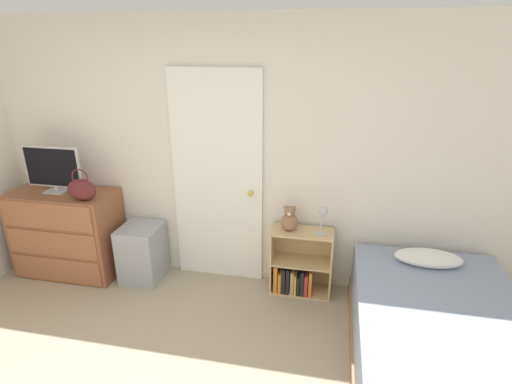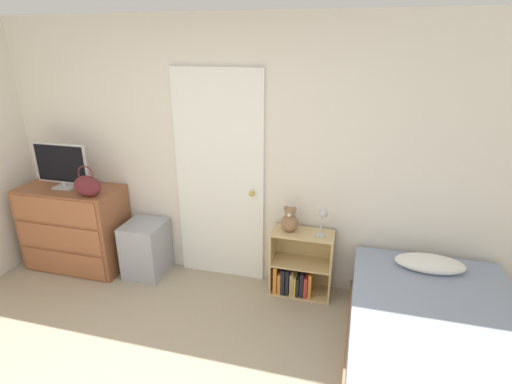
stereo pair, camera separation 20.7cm
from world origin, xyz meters
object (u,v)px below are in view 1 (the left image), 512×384
(dresser, at_px, (68,233))
(storage_bin, at_px, (143,252))
(tv, at_px, (53,169))
(bookshelf, at_px, (297,269))
(desk_lamp, at_px, (323,215))
(teddy_bear, at_px, (290,220))
(bed, at_px, (441,343))
(handbag, at_px, (82,189))

(dresser, xyz_separation_m, storage_bin, (0.80, 0.04, -0.16))
(tv, height_order, bookshelf, tv)
(dresser, relative_size, storage_bin, 1.83)
(dresser, bearing_deg, bookshelf, 2.76)
(tv, bearing_deg, desk_lamp, 1.64)
(dresser, height_order, tv, tv)
(teddy_bear, distance_m, bed, 1.56)
(tv, height_order, bed, tv)
(dresser, relative_size, handbag, 3.35)
(tv, bearing_deg, storage_bin, 2.94)
(storage_bin, xyz_separation_m, desk_lamp, (1.79, 0.03, 0.56))
(storage_bin, relative_size, bookshelf, 0.88)
(bookshelf, relative_size, desk_lamp, 2.36)
(bookshelf, xyz_separation_m, bed, (1.13, -0.83, 0.02))
(tv, distance_m, storage_bin, 1.20)
(dresser, xyz_separation_m, tv, (-0.04, 0.00, 0.69))
(tv, bearing_deg, dresser, -1.60)
(storage_bin, bearing_deg, teddy_bear, 2.71)
(storage_bin, height_order, bed, bed)
(dresser, height_order, bookshelf, dresser)
(tv, relative_size, bed, 0.30)
(tv, height_order, teddy_bear, tv)
(tv, xyz_separation_m, desk_lamp, (2.63, 0.08, -0.29))
(desk_lamp, relative_size, bed, 0.14)
(bed, bearing_deg, teddy_bear, 145.63)
(bed, bearing_deg, tv, 168.51)
(dresser, distance_m, storage_bin, 0.81)
(handbag, bearing_deg, teddy_bear, 7.80)
(storage_bin, xyz_separation_m, bed, (2.71, -0.76, -0.02))
(storage_bin, distance_m, bookshelf, 1.59)
(dresser, relative_size, tv, 1.75)
(dresser, bearing_deg, desk_lamp, 1.69)
(dresser, relative_size, bookshelf, 1.61)
(storage_bin, relative_size, bed, 0.29)
(bed, bearing_deg, dresser, 168.41)
(desk_lamp, bearing_deg, handbag, -174.21)
(desk_lamp, distance_m, bed, 1.35)
(tv, height_order, storage_bin, tv)
(bookshelf, bearing_deg, desk_lamp, -10.28)
(bookshelf, distance_m, teddy_bear, 0.52)
(dresser, distance_m, teddy_bear, 2.31)
(teddy_bear, bearing_deg, bed, -34.37)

